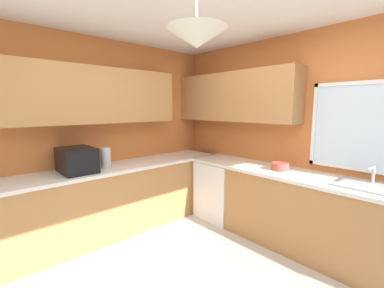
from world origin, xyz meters
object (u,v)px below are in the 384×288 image
at_px(dishwasher, 221,190).
at_px(kettle, 106,158).
at_px(microwave, 77,160).
at_px(bowl, 280,166).
at_px(sink_assembly, 368,186).

relative_size(dishwasher, kettle, 3.27).
relative_size(dishwasher, microwave, 1.76).
bearing_deg(microwave, bowl, 49.95).
xyz_separation_m(dishwasher, microwave, (-0.66, -1.84, 0.61)).
bearing_deg(kettle, bowl, 44.52).
relative_size(dishwasher, bowl, 4.11).
relative_size(sink_assembly, bowl, 2.76).
distance_m(dishwasher, microwave, 2.05).
bearing_deg(bowl, dishwasher, -178.12).
distance_m(dishwasher, bowl, 1.05).
height_order(dishwasher, bowl, bowl).
relative_size(microwave, kettle, 1.86).
xyz_separation_m(sink_assembly, bowl, (-0.91, -0.01, 0.03)).
xyz_separation_m(dishwasher, bowl, (0.91, 0.03, 0.51)).
bearing_deg(dishwasher, sink_assembly, 1.16).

